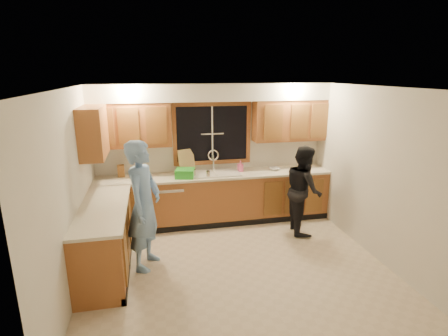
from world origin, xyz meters
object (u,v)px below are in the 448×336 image
at_px(soap_bottle, 240,166).
at_px(woman, 303,189).
at_px(stove, 100,259).
at_px(dish_crate, 185,173).
at_px(bowl, 274,169).
at_px(sink, 215,177).
at_px(dishwasher, 169,204).
at_px(knife_block, 121,171).
at_px(man, 144,206).

bearing_deg(soap_bottle, woman, -39.61).
distance_m(stove, soap_bottle, 3.01).
distance_m(dish_crate, bowl, 1.68).
height_order(sink, dishwasher, sink).
relative_size(dishwasher, woman, 0.54).
xyz_separation_m(woman, knife_block, (-3.04, 0.86, 0.27)).
xyz_separation_m(dishwasher, stove, (-0.95, -1.81, 0.04)).
height_order(dish_crate, bowl, dish_crate).
height_order(woman, knife_block, woman).
relative_size(sink, dish_crate, 2.71).
bearing_deg(dish_crate, sink, 10.68).
relative_size(woman, dish_crate, 4.78).
distance_m(sink, woman, 1.57).
relative_size(stove, knife_block, 4.27).
xyz_separation_m(sink, dishwasher, (-0.85, -0.01, -0.45)).
relative_size(sink, soap_bottle, 4.26).
height_order(stove, soap_bottle, soap_bottle).
bearing_deg(dish_crate, man, -119.81).
bearing_deg(man, woman, -55.14).
bearing_deg(soap_bottle, stove, -140.41).
bearing_deg(dish_crate, knife_block, 166.02).
bearing_deg(woman, sink, 71.65).
height_order(dishwasher, bowl, bowl).
bearing_deg(dishwasher, soap_bottle, 3.26).
relative_size(knife_block, bowl, 1.07).
bearing_deg(dish_crate, stove, -125.90).
bearing_deg(woman, stove, 117.60).
bearing_deg(stove, bowl, 32.21).
relative_size(sink, bowl, 4.38).
distance_m(dishwasher, bowl, 2.04).
bearing_deg(dish_crate, dishwasher, 163.02).
relative_size(soap_bottle, bowl, 1.03).
xyz_separation_m(sink, soap_bottle, (0.48, 0.06, 0.16)).
bearing_deg(stove, knife_block, 85.47).
height_order(dishwasher, soap_bottle, soap_bottle).
distance_m(sink, knife_block, 1.66).
xyz_separation_m(sink, man, (-1.24, -1.31, 0.05)).
height_order(sink, dish_crate, sink).
bearing_deg(soap_bottle, bowl, -4.10).
height_order(man, knife_block, man).
height_order(dishwasher, dish_crate, dish_crate).
xyz_separation_m(sink, knife_block, (-1.64, 0.17, 0.16)).
bearing_deg(dishwasher, stove, -117.69).
relative_size(stove, soap_bottle, 4.46).
height_order(stove, bowl, bowl).
height_order(woman, dish_crate, woman).
bearing_deg(dishwasher, man, -106.97).
distance_m(woman, soap_bottle, 1.22).
xyz_separation_m(sink, dish_crate, (-0.56, -0.10, 0.13)).
height_order(sink, knife_block, sink).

